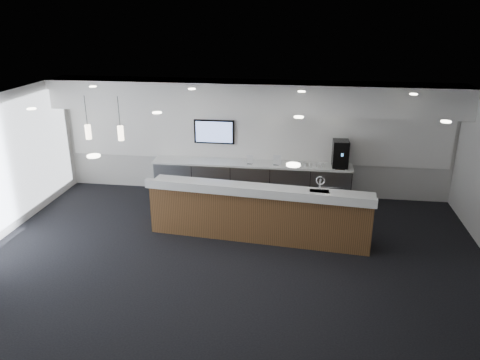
# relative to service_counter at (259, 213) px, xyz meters

# --- Properties ---
(ground) EXTENTS (10.00, 10.00, 0.00)m
(ground) POSITION_rel_service_counter_xyz_m (-0.42, -1.41, -0.58)
(ground) COLOR black
(ground) RESTS_ON ground
(ceiling) EXTENTS (10.00, 8.00, 0.02)m
(ceiling) POSITION_rel_service_counter_xyz_m (-0.42, -1.41, 2.42)
(ceiling) COLOR black
(ceiling) RESTS_ON back_wall
(back_wall) EXTENTS (10.00, 0.02, 3.00)m
(back_wall) POSITION_rel_service_counter_xyz_m (-0.42, 2.59, 0.92)
(back_wall) COLOR silver
(back_wall) RESTS_ON ground
(soffit_bulkhead) EXTENTS (10.00, 0.90, 0.70)m
(soffit_bulkhead) POSITION_rel_service_counter_xyz_m (-0.42, 2.14, 2.07)
(soffit_bulkhead) COLOR white
(soffit_bulkhead) RESTS_ON back_wall
(alcove_panel) EXTENTS (9.80, 0.06, 1.40)m
(alcove_panel) POSITION_rel_service_counter_xyz_m (-0.42, 2.56, 1.02)
(alcove_panel) COLOR white
(alcove_panel) RESTS_ON back_wall
(back_credenza) EXTENTS (5.06, 0.66, 0.95)m
(back_credenza) POSITION_rel_service_counter_xyz_m (-0.42, 2.23, -0.10)
(back_credenza) COLOR gray
(back_credenza) RESTS_ON ground
(wall_tv) EXTENTS (1.05, 0.08, 0.62)m
(wall_tv) POSITION_rel_service_counter_xyz_m (-1.42, 2.49, 1.07)
(wall_tv) COLOR black
(wall_tv) RESTS_ON back_wall
(pendant_left) EXTENTS (0.12, 0.12, 0.30)m
(pendant_left) POSITION_rel_service_counter_xyz_m (-2.82, -0.61, 1.67)
(pendant_left) COLOR #FFEAC6
(pendant_left) RESTS_ON ceiling
(pendant_right) EXTENTS (0.12, 0.12, 0.30)m
(pendant_right) POSITION_rel_service_counter_xyz_m (-3.52, -0.61, 1.67)
(pendant_right) COLOR #FFEAC6
(pendant_right) RESTS_ON ceiling
(ceiling_can_lights) EXTENTS (7.00, 5.00, 0.02)m
(ceiling_can_lights) POSITION_rel_service_counter_xyz_m (-0.42, -1.41, 2.39)
(ceiling_can_lights) COLOR silver
(ceiling_can_lights) RESTS_ON ceiling
(service_counter) EXTENTS (4.79, 1.23, 1.49)m
(service_counter) POSITION_rel_service_counter_xyz_m (0.00, 0.00, 0.00)
(service_counter) COLOR #52361B
(service_counter) RESTS_ON ground
(coffee_machine) EXTENTS (0.40, 0.52, 0.67)m
(coffee_machine) POSITION_rel_service_counter_xyz_m (1.78, 2.22, 0.71)
(coffee_machine) COLOR black
(coffee_machine) RESTS_ON back_credenza
(info_sign_left) EXTENTS (0.17, 0.05, 0.23)m
(info_sign_left) POSITION_rel_service_counter_xyz_m (-0.44, 2.10, 0.49)
(info_sign_left) COLOR white
(info_sign_left) RESTS_ON back_credenza
(info_sign_right) EXTENTS (0.20, 0.06, 0.26)m
(info_sign_right) POSITION_rel_service_counter_xyz_m (0.24, 2.11, 0.50)
(info_sign_right) COLOR white
(info_sign_right) RESTS_ON back_credenza
(cup_0) EXTENTS (0.10, 0.10, 0.10)m
(cup_0) POSITION_rel_service_counter_xyz_m (1.37, 2.10, 0.42)
(cup_0) COLOR white
(cup_0) RESTS_ON back_credenza
(cup_1) EXTENTS (0.14, 0.14, 0.10)m
(cup_1) POSITION_rel_service_counter_xyz_m (1.23, 2.10, 0.42)
(cup_1) COLOR white
(cup_1) RESTS_ON back_credenza
(cup_2) EXTENTS (0.13, 0.13, 0.10)m
(cup_2) POSITION_rel_service_counter_xyz_m (1.09, 2.10, 0.42)
(cup_2) COLOR white
(cup_2) RESTS_ON back_credenza
(cup_3) EXTENTS (0.13, 0.13, 0.10)m
(cup_3) POSITION_rel_service_counter_xyz_m (0.95, 2.10, 0.42)
(cup_3) COLOR white
(cup_3) RESTS_ON back_credenza
(cup_4) EXTENTS (0.14, 0.14, 0.10)m
(cup_4) POSITION_rel_service_counter_xyz_m (0.81, 2.10, 0.42)
(cup_4) COLOR white
(cup_4) RESTS_ON back_credenza
(cup_5) EXTENTS (0.11, 0.11, 0.10)m
(cup_5) POSITION_rel_service_counter_xyz_m (0.67, 2.10, 0.42)
(cup_5) COLOR white
(cup_5) RESTS_ON back_credenza
(cup_6) EXTENTS (0.14, 0.14, 0.10)m
(cup_6) POSITION_rel_service_counter_xyz_m (0.53, 2.10, 0.42)
(cup_6) COLOR white
(cup_6) RESTS_ON back_credenza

